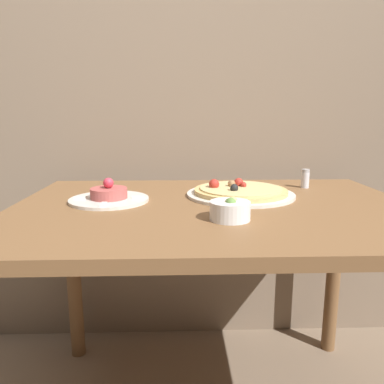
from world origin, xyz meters
name	(u,v)px	position (x,y,z in m)	size (l,w,h in m)	color
back_wall	(204,57)	(0.00, 1.01, 1.30)	(8.00, 0.05, 2.60)	#84705B
dining_table	(214,235)	(0.00, 0.44, 0.68)	(1.26, 0.89, 0.78)	brown
pizza_plate	(240,192)	(0.10, 0.57, 0.79)	(0.37, 0.37, 0.06)	silver
tartare_plate	(109,197)	(-0.34, 0.50, 0.79)	(0.26, 0.26, 0.08)	silver
small_bowl	(230,210)	(0.03, 0.27, 0.81)	(0.11, 0.11, 0.06)	white
salt_shaker	(305,179)	(0.37, 0.70, 0.81)	(0.03, 0.03, 0.07)	silver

